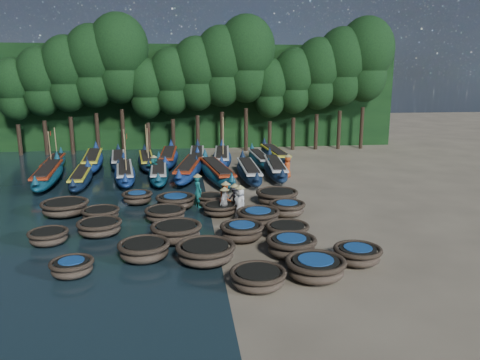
{
  "coord_description": "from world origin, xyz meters",
  "views": [
    {
      "loc": [
        -1.39,
        -24.15,
        7.31
      ],
      "look_at": [
        1.86,
        1.87,
        1.3
      ],
      "focal_mm": 35.0,
      "sensor_mm": 36.0,
      "label": 1
    }
  ],
  "objects": [
    {
      "name": "long_boat_8",
      "position": [
        5.27,
        8.55,
        0.57
      ],
      "size": [
        2.17,
        8.5,
        1.5
      ],
      "rotation": [
        0.0,
        0.0,
        -0.08
      ],
      "color": "#0F233A",
      "rests_on": "ground"
    },
    {
      "name": "fisherman_4",
      "position": [
        0.71,
        -0.91,
        0.83
      ],
      "size": [
        0.81,
        0.93,
        1.71
      ],
      "rotation": [
        0.0,
        0.0,
        4.1
      ],
      "color": "silver",
      "rests_on": "ground"
    },
    {
      "name": "coracle_16",
      "position": [
        -2.33,
        -1.32,
        0.39
      ],
      "size": [
        2.35,
        2.35,
        0.68
      ],
      "rotation": [
        0.0,
        0.0,
        -0.25
      ],
      "color": "brown",
      "rests_on": "ground"
    },
    {
      "name": "long_boat_11",
      "position": [
        -6.48,
        13.47,
        0.52
      ],
      "size": [
        2.3,
        7.7,
        1.37
      ],
      "rotation": [
        0.0,
        0.0,
        0.13
      ],
      "color": "#0F233A",
      "rests_on": "ground"
    },
    {
      "name": "tree_14",
      "position": [
        16.2,
        20.0,
        8.67
      ],
      "size": [
        5.34,
        5.34,
        12.58
      ],
      "color": "black",
      "rests_on": "ground"
    },
    {
      "name": "coracle_5",
      "position": [
        -5.54,
        -7.52,
        0.37
      ],
      "size": [
        1.82,
        1.82,
        0.63
      ],
      "rotation": [
        0.0,
        0.0,
        -0.27
      ],
      "color": "brown",
      "rests_on": "ground"
    },
    {
      "name": "coracle_14",
      "position": [
        3.21,
        -4.57,
        0.39
      ],
      "size": [
        2.14,
        2.14,
        0.69
      ],
      "rotation": [
        0.0,
        0.0,
        -0.19
      ],
      "color": "brown",
      "rests_on": "ground"
    },
    {
      "name": "coracle_3",
      "position": [
        1.1,
        -9.32,
        0.38
      ],
      "size": [
        2.01,
        2.01,
        0.67
      ],
      "rotation": [
        0.0,
        0.0,
        -0.08
      ],
      "color": "brown",
      "rests_on": "ground"
    },
    {
      "name": "coracle_17",
      "position": [
        0.49,
        -0.63,
        0.36
      ],
      "size": [
        2.07,
        2.07,
        0.64
      ],
      "rotation": [
        0.0,
        0.0,
        -0.2
      ],
      "color": "brown",
      "rests_on": "ground"
    },
    {
      "name": "long_boat_5",
      "position": [
        -0.93,
        8.83,
        0.61
      ],
      "size": [
        3.08,
        9.01,
        1.61
      ],
      "rotation": [
        0.0,
        0.0,
        -0.17
      ],
      "color": "navy",
      "rests_on": "ground"
    },
    {
      "name": "coracle_19",
      "position": [
        3.94,
        -1.22,
        0.44
      ],
      "size": [
        2.3,
        2.3,
        0.75
      ],
      "rotation": [
        0.0,
        0.0,
        -0.39
      ],
      "color": "brown",
      "rests_on": "ground"
    },
    {
      "name": "fisherman_1",
      "position": [
        -0.6,
        1.11,
        0.99
      ],
      "size": [
        0.67,
        0.78,
        2.0
      ],
      "rotation": [
        0.0,
        0.0,
        2.0
      ],
      "color": "#186561",
      "rests_on": "ground"
    },
    {
      "name": "tree_1",
      "position": [
        -13.7,
        20.0,
        6.65
      ],
      "size": [
        4.09,
        4.09,
        9.65
      ],
      "color": "black",
      "rests_on": "ground"
    },
    {
      "name": "coracle_10",
      "position": [
        -7.28,
        -4.02,
        0.37
      ],
      "size": [
        1.96,
        1.96,
        0.65
      ],
      "rotation": [
        0.0,
        0.0,
        0.27
      ],
      "color": "brown",
      "rests_on": "ground"
    },
    {
      "name": "fisherman_2",
      "position": [
        0.81,
        -0.52,
        0.9
      ],
      "size": [
        0.9,
        1.01,
        1.91
      ],
      "rotation": [
        0.0,
        0.0,
        1.21
      ],
      "color": "#B14017",
      "rests_on": "ground"
    },
    {
      "name": "tree_13",
      "position": [
        13.9,
        20.0,
        8.0
      ],
      "size": [
        4.92,
        4.92,
        11.6
      ],
      "color": "black",
      "rests_on": "ground"
    },
    {
      "name": "long_boat_4",
      "position": [
        -3.07,
        8.31,
        0.54
      ],
      "size": [
        1.72,
        8.04,
        1.42
      ],
      "rotation": [
        0.0,
        0.0,
        0.04
      ],
      "color": "navy",
      "rests_on": "ground"
    },
    {
      "name": "coracle_22",
      "position": [
        -1.84,
        0.87,
        0.44
      ],
      "size": [
        2.66,
        2.66,
        0.76
      ],
      "rotation": [
        0.0,
        0.0,
        0.41
      ],
      "color": "brown",
      "rests_on": "ground"
    },
    {
      "name": "tree_8",
      "position": [
        2.4,
        20.0,
        8.0
      ],
      "size": [
        4.92,
        4.92,
        11.6
      ],
      "color": "black",
      "rests_on": "ground"
    },
    {
      "name": "coracle_12",
      "position": [
        -1.76,
        -4.38,
        0.48
      ],
      "size": [
        2.5,
        2.5,
        0.84
      ],
      "rotation": [
        0.0,
        0.0,
        0.21
      ],
      "color": "brown",
      "rests_on": "ground"
    },
    {
      "name": "long_boat_15",
      "position": [
        1.8,
        13.32,
        0.6
      ],
      "size": [
        2.34,
        8.83,
        3.76
      ],
      "rotation": [
        0.0,
        0.0,
        -0.09
      ],
      "color": "navy",
      "rests_on": "ground"
    },
    {
      "name": "long_boat_17",
      "position": [
        6.32,
        14.04,
        0.58
      ],
      "size": [
        1.87,
        8.73,
        1.54
      ],
      "rotation": [
        0.0,
        0.0,
        0.04
      ],
      "color": "#0F233A",
      "rests_on": "ground"
    },
    {
      "name": "fisherman_5",
      "position": [
        -3.41,
        8.82,
        0.82
      ],
      "size": [
        1.23,
        1.45,
        1.77
      ],
      "rotation": [
        0.0,
        0.0,
        5.34
      ],
      "color": "#186561",
      "rests_on": "ground"
    },
    {
      "name": "coracle_7",
      "position": [
        -0.59,
        -6.88,
        0.45
      ],
      "size": [
        2.9,
        2.9,
        0.79
      ],
      "rotation": [
        0.0,
        0.0,
        0.41
      ],
      "color": "brown",
      "rests_on": "ground"
    },
    {
      "name": "tree_9",
      "position": [
        4.7,
        20.0,
        8.67
      ],
      "size": [
        5.34,
        5.34,
        12.58
      ],
      "color": "black",
      "rests_on": "ground"
    },
    {
      "name": "tree_7",
      "position": [
        0.1,
        20.0,
        7.32
      ],
      "size": [
        4.51,
        4.51,
        10.63
      ],
      "color": "black",
      "rests_on": "ground"
    },
    {
      "name": "coracle_13",
      "position": [
        1.15,
        -4.56,
        0.45
      ],
      "size": [
        1.99,
        1.99,
        0.77
      ],
      "rotation": [
        0.0,
        0.0,
        -0.02
      ],
      "color": "brown",
      "rests_on": "ground"
    },
    {
      "name": "coracle_11",
      "position": [
        -5.27,
        -3.07,
        0.4
      ],
      "size": [
        2.43,
        2.43,
        0.7
      ],
      "rotation": [
        0.0,
        0.0,
        -0.33
      ],
      "color": "brown",
      "rests_on": "ground"
    },
    {
      "name": "long_boat_10",
      "position": [
        -8.43,
        13.22,
        0.59
      ],
      "size": [
        2.43,
        8.84,
        1.56
      ],
      "rotation": [
        0.0,
        0.0,
        0.1
      ],
      "color": "navy",
      "rests_on": "ground"
    },
    {
      "name": "coracle_18",
      "position": [
        2.22,
        -2.47,
        0.44
      ],
      "size": [
        2.39,
        2.39,
        0.77
      ],
      "rotation": [
        0.0,
        0.0,
        0.21
      ],
      "color": "brown",
      "rests_on": "ground"
    },
    {
      "name": "coracle_23",
      "position": [
        0.11,
        1.29,
        0.36
      ],
      "size": [
        1.75,
        1.75,
        0.64
      ],
      "rotation": [
        0.0,
        0.0,
        -0.2
      ],
      "color": "brown",
      "rests_on": "ground"
    },
    {
      "name": "long_boat_14",
      "position": [
        -0.2,
        13.87,
        0.58
      ],
      "size": [
        1.91,
        8.65,
        1.52
      ],
      "rotation": [
        0.0,
        0.0,
        -0.05
      ],
      "color": "#0F233A",
      "rests_on": "ground"
    },
    {
      "name": "coracle_9",
      "position": [
        5.29,
        -7.74,
        0.41
      ],
      "size": [
        1.97,
        1.97,
        0.71
      ],
      "rotation": [
        0.0,
        0.0,
        0.14
      ],
      "color": "brown",
      "rests_on": "ground"
    },
    {
      "name": "long_boat_16",
      "position": [
        4.83,
        12.84,
        0.5
      ],
      "size": [
        1.5,
        7.45,
        1.31
      ],
      "rotation": [
        0.0,
        0.0,
        0.03
      ],
      "color": "navy",
      "rests_on": "ground"
    },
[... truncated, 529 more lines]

